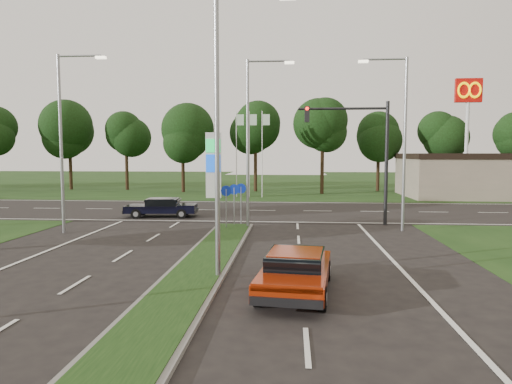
{
  "coord_description": "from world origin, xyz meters",
  "views": [
    {
      "loc": [
        3.16,
        -8.33,
        4.04
      ],
      "look_at": [
        1.43,
        13.7,
        2.2
      ],
      "focal_mm": 32.0,
      "sensor_mm": 36.0,
      "label": 1
    }
  ],
  "objects": [
    {
      "name": "cross_road",
      "position": [
        0.0,
        24.0,
        0.0
      ],
      "size": [
        160.0,
        12.0,
        0.02
      ],
      "primitive_type": "cube",
      "color": "black",
      "rests_on": "ground"
    },
    {
      "name": "streetlight_left_far",
      "position": [
        -8.3,
        14.0,
        5.08
      ],
      "size": [
        2.53,
        0.22,
        9.0
      ],
      "color": "gray",
      "rests_on": "ground"
    },
    {
      "name": "verge_far",
      "position": [
        0.0,
        55.0,
        0.0
      ],
      "size": [
        160.0,
        50.0,
        0.02
      ],
      "primitive_type": "cube",
      "color": "black",
      "rests_on": "ground"
    },
    {
      "name": "ground",
      "position": [
        0.0,
        0.0,
        0.0
      ],
      "size": [
        160.0,
        160.0,
        0.0
      ],
      "primitive_type": "plane",
      "color": "black",
      "rests_on": "ground"
    },
    {
      "name": "median_kerb",
      "position": [
        0.0,
        4.0,
        0.06
      ],
      "size": [
        2.0,
        26.0,
        0.12
      ],
      "primitive_type": "cube",
      "color": "slate",
      "rests_on": "ground"
    },
    {
      "name": "gas_pylon",
      "position": [
        -3.79,
        33.05,
        3.2
      ],
      "size": [
        5.8,
        1.26,
        8.0
      ],
      "color": "silver",
      "rests_on": "ground"
    },
    {
      "name": "streetlight_median_far",
      "position": [
        1.0,
        16.0,
        5.08
      ],
      "size": [
        2.53,
        0.22,
        9.0
      ],
      "color": "gray",
      "rests_on": "ground"
    },
    {
      "name": "treeline_far",
      "position": [
        0.1,
        39.93,
        6.83
      ],
      "size": [
        6.0,
        6.0,
        9.9
      ],
      "color": "black",
      "rests_on": "ground"
    },
    {
      "name": "navy_sedan",
      "position": [
        -5.15,
        20.15,
        0.65
      ],
      "size": [
        4.57,
        2.18,
        1.22
      ],
      "rotation": [
        0.0,
        0.0,
        1.66
      ],
      "color": "black",
      "rests_on": "ground"
    },
    {
      "name": "red_sedan",
      "position": [
        3.3,
        4.77,
        0.67
      ],
      "size": [
        2.36,
        4.71,
        1.24
      ],
      "rotation": [
        0.0,
        0.0,
        -0.11
      ],
      "color": "#9C2308",
      "rests_on": "ground"
    },
    {
      "name": "median_signs",
      "position": [
        0.0,
        16.4,
        1.71
      ],
      "size": [
        1.16,
        1.76,
        2.38
      ],
      "color": "gray",
      "rests_on": "ground"
    },
    {
      "name": "streetlight_right_far",
      "position": [
        8.8,
        16.0,
        5.08
      ],
      "size": [
        2.53,
        0.22,
        9.0
      ],
      "rotation": [
        0.0,
        0.0,
        3.14
      ],
      "color": "gray",
      "rests_on": "ground"
    },
    {
      "name": "commercial_building",
      "position": [
        22.0,
        36.0,
        2.0
      ],
      "size": [
        16.0,
        9.0,
        4.0
      ],
      "primitive_type": "cube",
      "color": "gray",
      "rests_on": "ground"
    },
    {
      "name": "streetlight_median_near",
      "position": [
        1.0,
        6.0,
        5.08
      ],
      "size": [
        2.53,
        0.22,
        9.0
      ],
      "color": "gray",
      "rests_on": "ground"
    },
    {
      "name": "mcdonalds_sign",
      "position": [
        18.0,
        31.97,
        7.99
      ],
      "size": [
        2.2,
        0.47,
        10.4
      ],
      "color": "silver",
      "rests_on": "ground"
    },
    {
      "name": "traffic_signal",
      "position": [
        7.19,
        18.0,
        4.65
      ],
      "size": [
        5.1,
        0.42,
        7.0
      ],
      "color": "black",
      "rests_on": "ground"
    }
  ]
}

